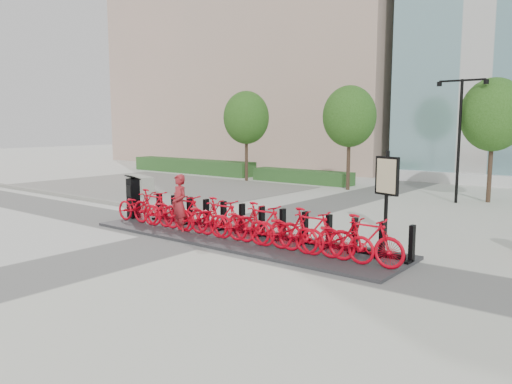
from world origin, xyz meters
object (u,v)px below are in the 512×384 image
Objects in this scene: worker_red at (179,204)px; map_sign at (387,180)px; kiosk at (133,197)px; jersey_barrier at (140,185)px; bike_0 at (138,207)px.

map_sign reaches higher than worker_red.
kiosk is 0.67× the size of jersey_barrier.
worker_red is 0.81× the size of jersey_barrier.
worker_red is at bearing -1.57° from kiosk.
worker_red is 9.28m from jersey_barrier.
worker_red is 6.07m from map_sign.
bike_0 is 7.77m from map_sign.
kiosk reaches higher than jersey_barrier.
map_sign is at bearing 51.86° from worker_red.
worker_red reaches higher than kiosk.
kiosk is at bearing -175.69° from worker_red.
jersey_barrier is (-7.89, 4.87, -0.46)m from worker_red.
map_sign reaches higher than bike_0.
bike_0 is at bearing -20.28° from kiosk.
jersey_barrier is at bearing 148.48° from kiosk.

